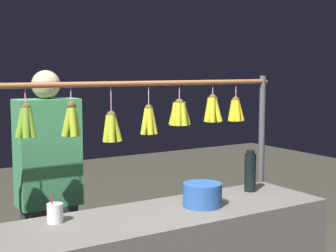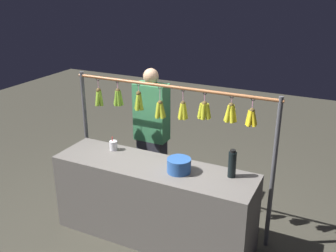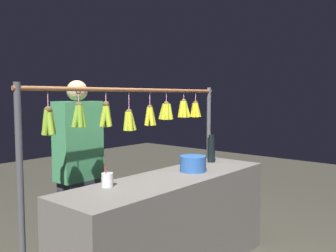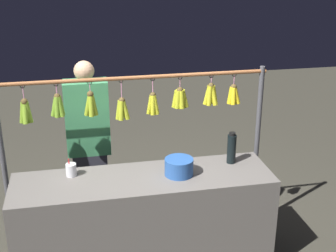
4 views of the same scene
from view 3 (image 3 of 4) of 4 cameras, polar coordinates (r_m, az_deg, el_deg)
The scene contains 6 objects.
market_counter at distance 3.10m, azimuth 0.56°, elevation -15.37°, with size 2.04×0.57×0.82m, color #66605B.
display_rack at distance 3.19m, azimuth -4.39°, elevation -0.58°, with size 2.23×0.14×1.57m.
water_bottle at distance 3.63m, azimuth 6.76°, elevation -3.61°, with size 0.07×0.07×0.27m.
blue_bucket at distance 3.18m, azimuth 3.91°, elevation -5.88°, with size 0.23×0.23×0.13m, color #2B59A5.
drink_cup at distance 2.69m, azimuth -9.44°, elevation -8.29°, with size 0.08×0.08×0.15m.
vendor_person at distance 3.24m, azimuth -13.73°, elevation -7.58°, with size 0.38×0.21×1.61m.
Camera 3 is at (2.24, 1.86, 1.48)m, focal length 39.08 mm.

